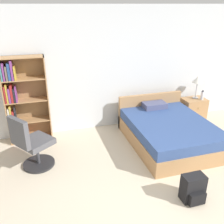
{
  "coord_description": "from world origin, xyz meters",
  "views": [
    {
      "loc": [
        -1.6,
        -1.82,
        2.6
      ],
      "look_at": [
        -0.46,
        1.98,
        0.87
      ],
      "focal_mm": 40.0,
      "sensor_mm": 36.0,
      "label": 1
    }
  ],
  "objects_px": {
    "water_bottle": "(202,95)",
    "bookshelf": "(21,101)",
    "office_chair": "(32,145)",
    "backpack_black": "(193,189)",
    "bed": "(168,131)",
    "nightstand": "(193,109)",
    "table_lamp": "(198,80)"
  },
  "relations": [
    {
      "from": "bed",
      "to": "bookshelf",
      "type": "bearing_deg",
      "value": 161.55
    },
    {
      "from": "bed",
      "to": "nightstand",
      "type": "height_order",
      "value": "bed"
    },
    {
      "from": "table_lamp",
      "to": "backpack_black",
      "type": "xyz_separation_m",
      "value": [
        -1.59,
        -2.41,
        -0.79
      ]
    },
    {
      "from": "nightstand",
      "to": "water_bottle",
      "type": "bearing_deg",
      "value": -38.41
    },
    {
      "from": "bed",
      "to": "table_lamp",
      "type": "height_order",
      "value": "table_lamp"
    },
    {
      "from": "bookshelf",
      "to": "backpack_black",
      "type": "relative_size",
      "value": 4.22
    },
    {
      "from": "bookshelf",
      "to": "backpack_black",
      "type": "xyz_separation_m",
      "value": [
        2.3,
        -2.5,
        -0.66
      ]
    },
    {
      "from": "water_bottle",
      "to": "bookshelf",
      "type": "bearing_deg",
      "value": 176.77
    },
    {
      "from": "bookshelf",
      "to": "table_lamp",
      "type": "bearing_deg",
      "value": -1.29
    },
    {
      "from": "bed",
      "to": "table_lamp",
      "type": "relative_size",
      "value": 3.59
    },
    {
      "from": "table_lamp",
      "to": "backpack_black",
      "type": "height_order",
      "value": "table_lamp"
    },
    {
      "from": "office_chair",
      "to": "table_lamp",
      "type": "bearing_deg",
      "value": 14.17
    },
    {
      "from": "bed",
      "to": "table_lamp",
      "type": "bearing_deg",
      "value": 35.84
    },
    {
      "from": "bookshelf",
      "to": "water_bottle",
      "type": "bearing_deg",
      "value": -3.23
    },
    {
      "from": "bed",
      "to": "nightstand",
      "type": "xyz_separation_m",
      "value": [
        1.1,
        0.79,
        0.01
      ]
    },
    {
      "from": "table_lamp",
      "to": "bookshelf",
      "type": "bearing_deg",
      "value": 178.71
    },
    {
      "from": "office_chair",
      "to": "backpack_black",
      "type": "height_order",
      "value": "office_chair"
    },
    {
      "from": "office_chair",
      "to": "nightstand",
      "type": "bearing_deg",
      "value": 13.77
    },
    {
      "from": "bookshelf",
      "to": "table_lamp",
      "type": "xyz_separation_m",
      "value": [
        3.89,
        -0.09,
        0.13
      ]
    },
    {
      "from": "backpack_black",
      "to": "office_chair",
      "type": "bearing_deg",
      "value": 145.83
    },
    {
      "from": "bookshelf",
      "to": "bed",
      "type": "relative_size",
      "value": 0.89
    },
    {
      "from": "nightstand",
      "to": "backpack_black",
      "type": "xyz_separation_m",
      "value": [
        -1.54,
        -2.37,
        -0.08
      ]
    },
    {
      "from": "bookshelf",
      "to": "bed",
      "type": "distance_m",
      "value": 2.95
    },
    {
      "from": "nightstand",
      "to": "table_lamp",
      "type": "bearing_deg",
      "value": 41.25
    },
    {
      "from": "backpack_black",
      "to": "table_lamp",
      "type": "bearing_deg",
      "value": 56.62
    },
    {
      "from": "bed",
      "to": "backpack_black",
      "type": "xyz_separation_m",
      "value": [
        -0.44,
        -1.58,
        -0.06
      ]
    },
    {
      "from": "table_lamp",
      "to": "backpack_black",
      "type": "relative_size",
      "value": 1.32
    },
    {
      "from": "bed",
      "to": "office_chair",
      "type": "xyz_separation_m",
      "value": [
        -2.6,
        -0.12,
        0.19
      ]
    },
    {
      "from": "nightstand",
      "to": "office_chair",
      "type": "bearing_deg",
      "value": -166.23
    },
    {
      "from": "bookshelf",
      "to": "bed",
      "type": "bearing_deg",
      "value": -18.45
    },
    {
      "from": "bookshelf",
      "to": "nightstand",
      "type": "relative_size",
      "value": 3.16
    },
    {
      "from": "bed",
      "to": "water_bottle",
      "type": "xyz_separation_m",
      "value": [
        1.23,
        0.69,
        0.39
      ]
    }
  ]
}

